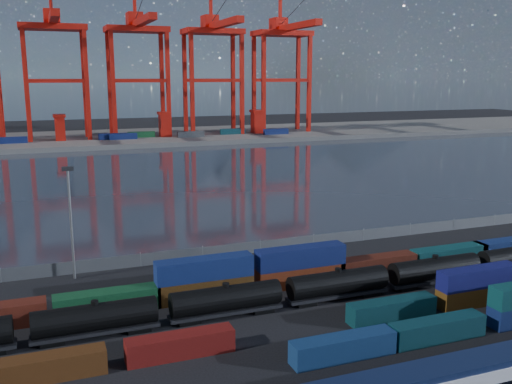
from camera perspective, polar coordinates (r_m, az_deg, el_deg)
name	(u,v)px	position (r m, az deg, el deg)	size (l,w,h in m)	color
ground	(342,317)	(72.70, 8.64, -12.24)	(700.00, 700.00, 0.00)	black
harbor_water	(165,177)	(168.57, -9.11, 1.44)	(700.00, 700.00, 0.00)	#282E3B
far_quay	(117,138)	(271.18, -13.71, 5.26)	(700.00, 70.00, 2.00)	#514F4C
distant_mountains	(68,2)	(1671.41, -18.27, 17.56)	(2470.00, 1100.00, 520.00)	#1E2630
container_row_south	(409,329)	(66.33, 15.08, -13.10)	(139.77, 2.36, 5.04)	#434648
container_row_mid	(400,306)	(73.27, 14.22, -10.99)	(127.38, 2.34, 4.98)	#404345
container_row_north	(283,274)	(80.42, 2.69, -8.16)	(143.15, 2.65, 5.65)	navy
tanker_string	(226,300)	(71.14, -3.02, -10.74)	(138.28, 3.07, 4.39)	black
waterfront_fence	(260,247)	(96.12, 0.43, -5.49)	(160.12, 0.12, 2.20)	#595B5E
yard_light_mast	(71,217)	(86.03, -18.04, -2.38)	(1.60, 0.40, 16.60)	slate
gantry_cranes	(97,42)	(262.43, -15.64, 14.29)	(202.35, 52.51, 71.11)	red
quay_containers	(95,137)	(255.40, -15.77, 5.30)	(172.58, 10.99, 2.60)	navy
straddle_carriers	(114,125)	(260.36, -14.05, 6.50)	(140.00, 7.00, 11.10)	red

